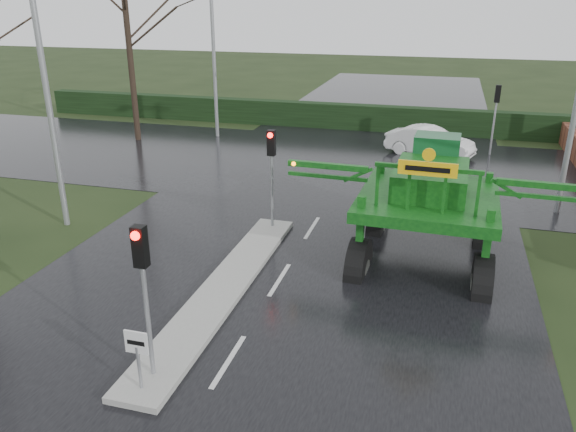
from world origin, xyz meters
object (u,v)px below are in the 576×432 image
(keep_left_sign, at_px, (137,351))
(white_sedan, at_px, (429,156))
(traffic_signal_near, at_px, (142,270))
(street_light_left_near, at_px, (48,50))
(traffic_signal_mid, at_px, (271,158))
(traffic_signal_far, at_px, (496,104))
(crop_sprayer, at_px, (363,194))
(street_light_left_far, at_px, (218,28))

(keep_left_sign, height_order, white_sedan, keep_left_sign)
(traffic_signal_near, bearing_deg, street_light_left_near, 134.53)
(keep_left_sign, relative_size, traffic_signal_near, 0.38)
(traffic_signal_mid, height_order, street_light_left_near, street_light_left_near)
(traffic_signal_near, bearing_deg, traffic_signal_far, 69.64)
(traffic_signal_far, distance_m, crop_sprayer, 15.17)
(traffic_signal_near, bearing_deg, keep_left_sign, -90.00)
(traffic_signal_near, relative_size, street_light_left_near, 0.35)
(traffic_signal_far, relative_size, crop_sprayer, 0.40)
(street_light_left_near, distance_m, crop_sprayer, 10.92)
(street_light_left_far, bearing_deg, keep_left_sign, -72.22)
(keep_left_sign, relative_size, street_light_left_far, 0.14)
(street_light_left_near, relative_size, crop_sprayer, 1.15)
(keep_left_sign, bearing_deg, street_light_left_near, 132.59)
(crop_sprayer, bearing_deg, white_sedan, 86.07)
(keep_left_sign, xyz_separation_m, traffic_signal_mid, (0.00, 8.99, 1.53))
(traffic_signal_mid, relative_size, traffic_signal_far, 1.00)
(street_light_left_far, bearing_deg, traffic_signal_near, -71.83)
(traffic_signal_mid, relative_size, street_light_left_near, 0.35)
(traffic_signal_near, relative_size, white_sedan, 0.81)
(traffic_signal_far, xyz_separation_m, white_sedan, (-3.00, -1.07, -2.59))
(traffic_signal_near, xyz_separation_m, white_sedan, (4.80, 19.94, -2.59))
(keep_left_sign, relative_size, traffic_signal_mid, 0.38)
(traffic_signal_near, xyz_separation_m, street_light_left_near, (-6.89, 7.01, 3.40))
(keep_left_sign, distance_m, traffic_signal_far, 22.93)
(keep_left_sign, xyz_separation_m, street_light_left_near, (-6.89, 7.50, 4.93))
(street_light_left_far, relative_size, white_sedan, 2.29)
(traffic_signal_near, height_order, traffic_signal_far, same)
(traffic_signal_near, distance_m, white_sedan, 20.67)
(traffic_signal_far, xyz_separation_m, street_light_left_far, (-14.69, -0.01, 3.40))
(keep_left_sign, height_order, street_light_left_near, street_light_left_near)
(keep_left_sign, relative_size, white_sedan, 0.31)
(traffic_signal_mid, xyz_separation_m, white_sedan, (4.80, 11.44, -2.59))
(keep_left_sign, xyz_separation_m, traffic_signal_far, (7.80, 21.51, 1.53))
(street_light_left_near, bearing_deg, traffic_signal_far, 43.63)
(white_sedan, bearing_deg, traffic_signal_near, -175.09)
(keep_left_sign, relative_size, traffic_signal_far, 0.38)
(traffic_signal_far, distance_m, street_light_left_far, 15.08)
(keep_left_sign, distance_m, street_light_left_far, 23.11)
(traffic_signal_mid, relative_size, crop_sprayer, 0.40)
(traffic_signal_mid, bearing_deg, white_sedan, 67.25)
(white_sedan, bearing_deg, traffic_signal_mid, 175.69)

